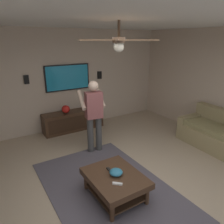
{
  "coord_description": "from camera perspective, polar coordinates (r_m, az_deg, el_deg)",
  "views": [
    {
      "loc": [
        -2.52,
        1.85,
        2.46
      ],
      "look_at": [
        0.85,
        -0.26,
        1.12
      ],
      "focal_mm": 34.64,
      "sensor_mm": 36.0,
      "label": 1
    }
  ],
  "objects": [
    {
      "name": "media_console",
      "position": [
        6.24,
        -10.13,
        -2.23
      ],
      "size": [
        0.45,
        1.7,
        0.55
      ],
      "rotation": [
        0.0,
        0.0,
        3.14
      ],
      "color": "#422B1C",
      "rests_on": "ground"
    },
    {
      "name": "ceiling_slab",
      "position": [
        3.15,
        4.67,
        24.81
      ],
      "size": [
        6.63,
        6.72,
        0.1
      ],
      "primitive_type": "cube",
      "color": "white"
    },
    {
      "name": "wall_speaker_right",
      "position": [
        5.88,
        -21.67,
        7.98
      ],
      "size": [
        0.06,
        0.12,
        0.22
      ],
      "primitive_type": "cube",
      "color": "black"
    },
    {
      "name": "area_rug",
      "position": [
        3.97,
        -0.87,
        -19.61
      ],
      "size": [
        2.94,
        1.89,
        0.01
      ],
      "primitive_type": "cube",
      "color": "#514C56",
      "rests_on": "ground"
    },
    {
      "name": "remote_black",
      "position": [
        3.7,
        -0.69,
        -15.04
      ],
      "size": [
        0.15,
        0.06,
        0.02
      ],
      "primitive_type": "cube",
      "rotation": [
        0.0,
        0.0,
        6.2
      ],
      "color": "black",
      "rests_on": "coffee_table"
    },
    {
      "name": "coffee_table",
      "position": [
        3.66,
        0.81,
        -17.69
      ],
      "size": [
        1.0,
        0.8,
        0.4
      ],
      "color": "#422B1C",
      "rests_on": "ground"
    },
    {
      "name": "bowl",
      "position": [
        3.58,
        1.07,
        -15.6
      ],
      "size": [
        0.21,
        0.21,
        0.1
      ],
      "primitive_type": "ellipsoid",
      "color": "teal",
      "rests_on": "coffee_table"
    },
    {
      "name": "wall_back_tv",
      "position": [
        6.17,
        -14.22,
        7.89
      ],
      "size": [
        0.1,
        6.72,
        2.75
      ],
      "primitive_type": "cube",
      "color": "#BCA893",
      "rests_on": "ground"
    },
    {
      "name": "person_standing",
      "position": [
        4.78,
        -4.84,
        -0.14
      ],
      "size": [
        0.59,
        0.6,
        1.64
      ],
      "rotation": [
        0.0,
        0.0,
        -0.16
      ],
      "color": "#3F3F3F",
      "rests_on": "ground"
    },
    {
      "name": "ceiling_fan",
      "position": [
        3.43,
        1.85,
        18.03
      ],
      "size": [
        1.16,
        1.17,
        0.46
      ],
      "color": "#4C3828"
    },
    {
      "name": "couch",
      "position": [
        5.68,
        26.89,
        -5.71
      ],
      "size": [
        1.94,
        0.96,
        0.87
      ],
      "rotation": [
        0.0,
        0.0,
        1.52
      ],
      "color": "#93845B",
      "rests_on": "ground"
    },
    {
      "name": "wall_speaker_left",
      "position": [
        6.59,
        -3.31,
        9.7
      ],
      "size": [
        0.06,
        0.12,
        0.22
      ],
      "primitive_type": "cube",
      "color": "black"
    },
    {
      "name": "ground_plane",
      "position": [
        3.98,
        3.56,
        -19.67
      ],
      "size": [
        7.83,
        7.83,
        0.0
      ],
      "primitive_type": "plane",
      "color": "tan"
    },
    {
      "name": "vase_round",
      "position": [
        6.01,
        -12.11,
        0.71
      ],
      "size": [
        0.22,
        0.22,
        0.22
      ],
      "primitive_type": "sphere",
      "color": "red",
      "rests_on": "media_console"
    },
    {
      "name": "tv",
      "position": [
        6.15,
        -11.63,
        8.92
      ],
      "size": [
        0.05,
        1.26,
        0.71
      ],
      "rotation": [
        0.0,
        0.0,
        3.14
      ],
      "color": "black"
    },
    {
      "name": "remote_white",
      "position": [
        3.41,
        1.43,
        -18.38
      ],
      "size": [
        0.14,
        0.14,
        0.02
      ],
      "primitive_type": "cube",
      "rotation": [
        0.0,
        0.0,
        0.79
      ],
      "color": "white",
      "rests_on": "coffee_table"
    }
  ]
}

